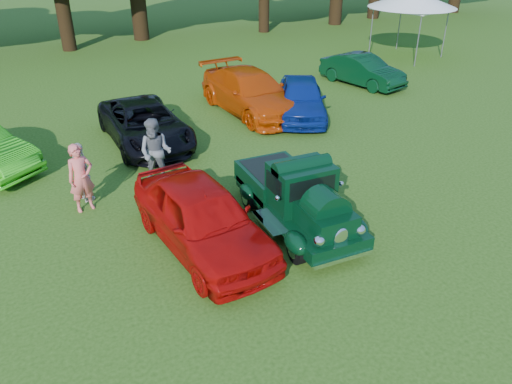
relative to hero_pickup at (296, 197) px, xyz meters
name	(u,v)px	position (x,y,z in m)	size (l,w,h in m)	color
ground	(282,248)	(-0.81, -0.84, -0.72)	(120.00, 120.00, 0.00)	#254610
hero_pickup	(296,197)	(0.00, 0.00, 0.00)	(1.99, 4.28, 1.67)	black
red_convertible	(202,217)	(-2.40, -0.02, 0.06)	(1.85, 4.60, 1.57)	#AB0907
back_car_black	(145,124)	(-2.13, 6.57, -0.04)	(2.27, 4.92, 1.37)	black
back_car_orange	(251,92)	(2.33, 7.95, 0.07)	(2.22, 5.47, 1.59)	#BB3A06
back_car_blue	(301,98)	(3.85, 6.69, 0.01)	(1.74, 4.32, 1.47)	navy
back_car_green	(362,70)	(8.45, 9.29, -0.06)	(1.41, 4.05, 1.33)	black
spectator_pink	(81,178)	(-4.62, 2.85, 0.18)	(0.66, 0.43, 1.81)	#F86B66
spectator_grey	(156,152)	(-2.52, 3.51, 0.23)	(0.93, 0.73, 1.92)	slate
spectator_white	(82,172)	(-4.55, 3.35, 0.09)	(0.96, 0.40, 1.64)	beige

